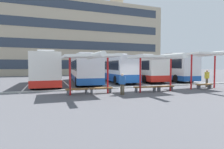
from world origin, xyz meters
TOP-DOWN VIEW (x-y plane):
  - ground_plane at (0.00, 0.00)m, footprint 160.00×160.00m
  - terminal_building at (0.03, 32.49)m, footprint 40.60×13.76m
  - coach_bus_0 at (-8.24, 5.59)m, footprint 2.84×10.19m
  - coach_bus_1 at (-3.91, 7.21)m, footprint 3.61×12.19m
  - coach_bus_2 at (0.29, 7.23)m, footprint 2.95×10.51m
  - coach_bus_3 at (4.09, 7.55)m, footprint 3.08×11.16m
  - coach_bus_4 at (8.15, 6.68)m, footprint 3.18×10.60m
  - lane_stripe_0 at (-10.22, 7.01)m, footprint 0.16×14.00m
  - lane_stripe_1 at (-6.13, 7.01)m, footprint 0.16×14.00m
  - lane_stripe_2 at (-2.04, 7.01)m, footprint 0.16×14.00m
  - lane_stripe_3 at (2.04, 7.01)m, footprint 0.16×14.00m
  - lane_stripe_4 at (6.13, 7.01)m, footprint 0.16×14.00m
  - lane_stripe_5 at (10.22, 7.01)m, footprint 0.16×14.00m
  - waiting_shelter_0 at (-5.32, -2.32)m, footprint 3.83×5.14m
  - bench_0 at (-6.22, -1.88)m, footprint 1.64×0.44m
  - bench_1 at (-4.42, -1.93)m, footprint 1.77×0.54m
  - waiting_shelter_1 at (0.03, -2.86)m, footprint 3.87×4.56m
  - bench_2 at (-0.87, -2.46)m, footprint 1.90×0.66m
  - bench_3 at (0.93, -2.58)m, footprint 1.51×0.45m
  - waiting_shelter_2 at (5.20, -2.69)m, footprint 3.78×4.47m
  - bench_4 at (5.20, -2.56)m, footprint 1.66×0.47m
  - platform_kerb at (0.00, 0.35)m, footprint 44.00×0.24m
  - waiting_passenger_0 at (6.64, -1.53)m, footprint 0.53×0.32m
  - waiting_passenger_1 at (-3.17, -3.13)m, footprint 0.49×0.45m

SIDE VIEW (x-z plane):
  - ground_plane at x=0.00m, z-range 0.00..0.00m
  - lane_stripe_0 at x=-10.22m, z-range 0.00..0.01m
  - lane_stripe_1 at x=-6.13m, z-range 0.00..0.01m
  - lane_stripe_2 at x=-2.04m, z-range 0.00..0.01m
  - lane_stripe_3 at x=2.04m, z-range 0.00..0.01m
  - lane_stripe_4 at x=6.13m, z-range 0.00..0.01m
  - lane_stripe_5 at x=10.22m, z-range 0.00..0.01m
  - platform_kerb at x=0.00m, z-range 0.00..0.12m
  - bench_3 at x=0.93m, z-range 0.11..0.56m
  - bench_0 at x=-6.22m, z-range 0.11..0.56m
  - bench_4 at x=5.20m, z-range 0.11..0.56m
  - bench_1 at x=-4.42m, z-range 0.11..0.56m
  - bench_2 at x=-0.87m, z-range 0.12..0.57m
  - waiting_passenger_1 at x=-3.17m, z-range 0.11..1.66m
  - waiting_passenger_0 at x=6.64m, z-range 0.14..1.83m
  - coach_bus_2 at x=0.29m, z-range -0.15..3.44m
  - coach_bus_1 at x=-3.91m, z-range -0.12..3.48m
  - coach_bus_3 at x=4.09m, z-range -0.13..3.49m
  - coach_bus_0 at x=-8.24m, z-range -0.11..3.52m
  - coach_bus_4 at x=8.15m, z-range -0.10..3.73m
  - waiting_shelter_1 at x=0.03m, z-range 1.25..4.19m
  - waiting_shelter_0 at x=-5.32m, z-range 1.26..4.20m
  - waiting_shelter_2 at x=5.20m, z-range 1.41..4.72m
  - terminal_building at x=0.03m, z-range -1.37..18.78m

